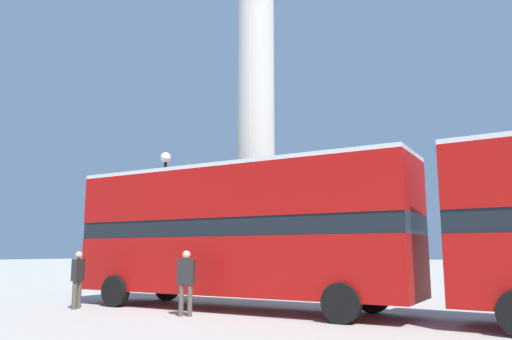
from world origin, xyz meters
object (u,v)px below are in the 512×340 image
at_px(bus_a, 238,230).
at_px(monument_column, 256,156).
at_px(street_lamp, 164,209).
at_px(pedestrian_by_plinth, 186,278).
at_px(pedestrian_near_lamp, 78,276).

bearing_deg(bus_a, monument_column, 115.33).
xyz_separation_m(monument_column, bus_a, (3.21, -6.25, -3.74)).
distance_m(monument_column, street_lamp, 4.93).
xyz_separation_m(street_lamp, pedestrian_by_plinth, (5.54, -5.08, -2.57)).
relative_size(monument_column, pedestrian_by_plinth, 10.40).
xyz_separation_m(pedestrian_near_lamp, pedestrian_by_plinth, (4.06, 0.42, 0.02)).
relative_size(street_lamp, pedestrian_by_plinth, 3.38).
bearing_deg(pedestrian_near_lamp, monument_column, -25.08).
distance_m(bus_a, street_lamp, 6.67).
bearing_deg(pedestrian_near_lamp, street_lamp, -2.47).
bearing_deg(pedestrian_near_lamp, bus_a, -77.68).
bearing_deg(monument_column, pedestrian_by_plinth, -70.84).
relative_size(monument_column, street_lamp, 3.08).
bearing_deg(street_lamp, monument_column, 51.04).
bearing_deg(monument_column, street_lamp, -128.96).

